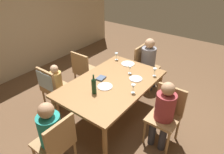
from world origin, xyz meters
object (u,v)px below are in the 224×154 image
at_px(dining_table, 112,86).
at_px(wine_bottle_tall_green, 94,85).
at_px(chair_far_right, 84,69).
at_px(person_man_guest, 164,110).
at_px(chair_left_end, 57,142).
at_px(chair_near, 166,112).
at_px(wine_glass_centre, 133,87).
at_px(dinner_plate_guest_left, 136,79).
at_px(person_man_bearded, 149,60).
at_px(wine_glass_near_right, 116,55).
at_px(chair_far_left, 51,85).
at_px(wine_glass_far, 130,68).
at_px(person_woman_host, 50,132).
at_px(dinner_plate_guest_right, 105,86).
at_px(wine_glass_near_left, 155,70).
at_px(dinner_plate_host, 128,64).
at_px(person_child_small, 58,83).
at_px(chair_right_end, 144,64).

xyz_separation_m(dining_table, wine_bottle_tall_green, (-0.41, 0.03, 0.21)).
distance_m(chair_far_right, person_man_guest, 1.94).
height_order(dining_table, person_man_guest, person_man_guest).
bearing_deg(chair_left_end, chair_far_right, 32.98).
height_order(chair_left_end, chair_near, same).
xyz_separation_m(dining_table, wine_glass_centre, (-0.05, -0.44, 0.18)).
relative_size(wine_bottle_tall_green, dinner_plate_guest_left, 1.42).
bearing_deg(person_man_bearded, wine_glass_near_right, -40.58).
distance_m(chair_far_left, chair_far_right, 0.85).
relative_size(chair_left_end, chair_far_right, 1.00).
relative_size(chair_far_left, wine_glass_centre, 6.17).
xyz_separation_m(person_man_bearded, wine_glass_far, (-0.86, -0.05, 0.20)).
bearing_deg(dinner_plate_guest_left, person_woman_host, 169.75).
bearing_deg(wine_glass_far, dinner_plate_guest_right, 172.50).
bearing_deg(wine_bottle_tall_green, chair_near, -63.31).
bearing_deg(chair_near, chair_far_left, 17.94).
bearing_deg(person_man_bearded, dinner_plate_guest_right, -1.23).
distance_m(wine_bottle_tall_green, wine_glass_centre, 0.59).
bearing_deg(person_woman_host, person_man_bearded, -1.15).
relative_size(dining_table, chair_left_end, 1.97).
relative_size(chair_far_right, wine_bottle_tall_green, 2.89).
bearing_deg(wine_glass_near_left, dinner_plate_host, 80.53).
relative_size(person_child_small, wine_bottle_tall_green, 2.94).
relative_size(chair_left_end, wine_glass_near_left, 6.17).
distance_m(person_woman_host, wine_glass_near_left, 1.97).
xyz_separation_m(wine_glass_centre, dinner_plate_guest_right, (-0.13, 0.44, -0.10)).
bearing_deg(wine_glass_far, wine_bottle_tall_green, 172.64).
relative_size(dining_table, wine_glass_near_right, 12.16).
xyz_separation_m(chair_left_end, wine_glass_near_left, (1.90, -0.38, 0.32)).
relative_size(person_man_guest, dinner_plate_host, 4.22).
relative_size(chair_far_left, dinner_plate_guest_right, 3.82).
relative_size(chair_far_right, wine_glass_near_right, 6.17).
bearing_deg(wine_glass_near_left, chair_far_right, 101.61).
bearing_deg(person_man_guest, person_child_small, 10.61).
bearing_deg(chair_far_left, chair_left_end, -35.89).
relative_size(chair_right_end, dinner_plate_host, 3.55).
xyz_separation_m(chair_right_end, wine_glass_far, (-0.86, -0.16, 0.32)).
bearing_deg(chair_right_end, dinner_plate_guest_right, 3.19).
distance_m(person_man_bearded, dinner_plate_guest_right, 1.47).
distance_m(chair_left_end, wine_glass_near_left, 1.96).
bearing_deg(chair_far_left, wine_bottle_tall_green, 7.50).
height_order(person_man_guest, wine_glass_near_left, person_man_guest).
bearing_deg(chair_far_right, wine_glass_centre, -14.82).
relative_size(wine_glass_near_right, dinner_plate_guest_right, 0.62).
xyz_separation_m(wine_bottle_tall_green, wine_glass_near_left, (1.02, -0.50, -0.03)).
bearing_deg(chair_far_right, dinner_plate_guest_left, 0.12).
height_order(chair_far_left, person_man_bearded, person_man_bearded).
bearing_deg(person_child_small, dinner_plate_guest_right, 12.11).
bearing_deg(person_child_small, person_man_guest, 10.61).
bearing_deg(dining_table, wine_glass_near_right, 30.85).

